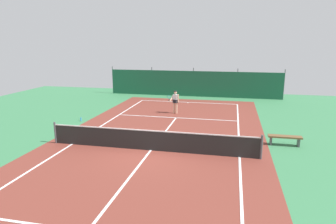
{
  "coord_description": "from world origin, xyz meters",
  "views": [
    {
      "loc": [
        3.65,
        -12.84,
        5.0
      ],
      "look_at": [
        -0.09,
        4.24,
        0.9
      ],
      "focal_mm": 31.77,
      "sensor_mm": 36.0,
      "label": 1
    }
  ],
  "objects": [
    {
      "name": "tennis_player",
      "position": [
        -0.32,
        7.71,
        0.96
      ],
      "size": [
        0.82,
        0.67,
        1.64
      ],
      "rotation": [
        0.0,
        0.0,
        2.84
      ],
      "color": "#D8AD8C",
      "rests_on": "ground"
    },
    {
      "name": "parked_car",
      "position": [
        -0.39,
        18.02,
        0.84
      ],
      "size": [
        2.23,
        4.31,
        1.68
      ],
      "rotation": [
        0.0,
        0.0,
        3.21
      ],
      "color": "maroon",
      "rests_on": "ground"
    },
    {
      "name": "water_bottle",
      "position": [
        -5.91,
        4.25,
        0.12
      ],
      "size": [
        0.08,
        0.08,
        0.24
      ],
      "primitive_type": "cylinder",
      "color": "#338CD8",
      "rests_on": "ground"
    },
    {
      "name": "back_fence",
      "position": [
        -0.0,
        15.43,
        0.67
      ],
      "size": [
        16.3,
        0.98,
        2.7
      ],
      "color": "#195138",
      "rests_on": "ground"
    },
    {
      "name": "court_surface",
      "position": [
        0.0,
        0.0,
        0.0
      ],
      "size": [
        11.02,
        26.6,
        0.01
      ],
      "color": "brown",
      "rests_on": "ground"
    },
    {
      "name": "tennis_ball_near_player",
      "position": [
        0.86,
        2.54,
        0.03
      ],
      "size": [
        0.07,
        0.07,
        0.07
      ],
      "primitive_type": "sphere",
      "color": "#CCDB33",
      "rests_on": "ground"
    },
    {
      "name": "courtside_bench",
      "position": [
        6.31,
        2.12,
        0.37
      ],
      "size": [
        1.6,
        0.4,
        0.49
      ],
      "color": "brown",
      "rests_on": "ground"
    },
    {
      "name": "ground_plane",
      "position": [
        0.0,
        0.0,
        0.0
      ],
      "size": [
        36.0,
        36.0,
        0.0
      ],
      "primitive_type": "plane",
      "color": "#387A4C"
    },
    {
      "name": "tennis_net",
      "position": [
        0.0,
        0.0,
        0.51
      ],
      "size": [
        10.12,
        0.1,
        1.1
      ],
      "color": "black",
      "rests_on": "ground"
    }
  ]
}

